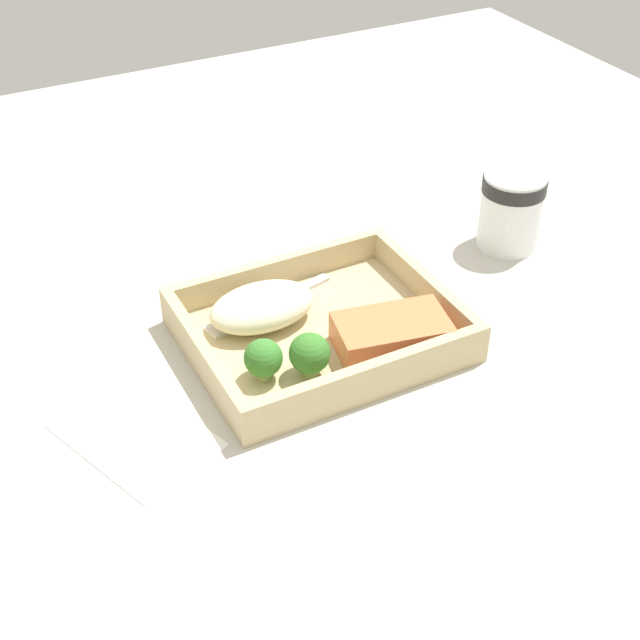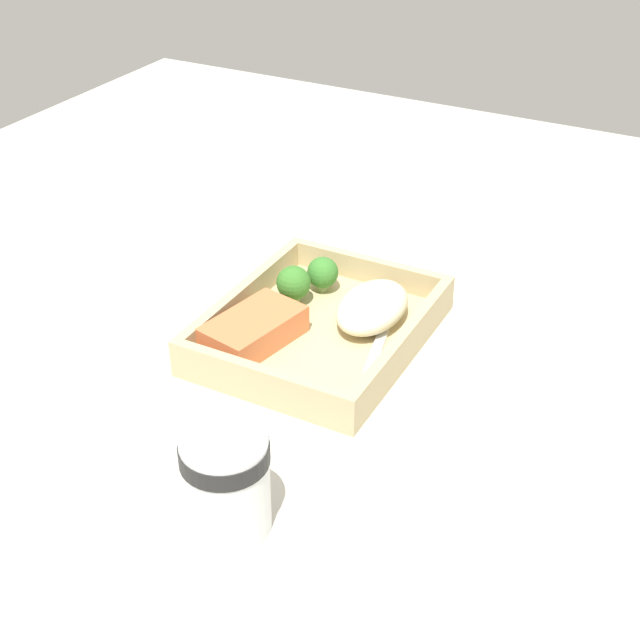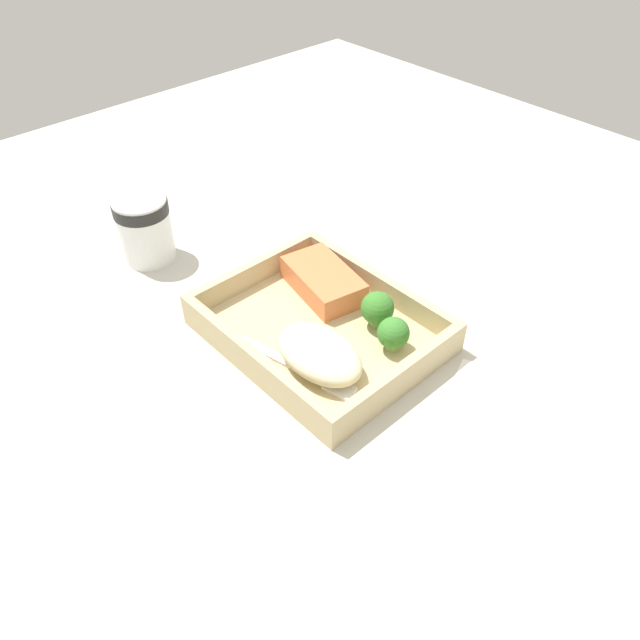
% 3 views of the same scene
% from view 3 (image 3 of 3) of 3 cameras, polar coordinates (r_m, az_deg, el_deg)
% --- Properties ---
extents(ground_plane, '(1.60, 1.60, 0.02)m').
position_cam_3_polar(ground_plane, '(0.76, 0.00, -2.08)').
color(ground_plane, beige).
extents(takeout_tray, '(0.27, 0.21, 0.01)m').
position_cam_3_polar(takeout_tray, '(0.75, 0.00, -1.20)').
color(takeout_tray, tan).
rests_on(takeout_tray, ground_plane).
extents(tray_rim, '(0.27, 0.21, 0.03)m').
position_cam_3_polar(tray_rim, '(0.74, 0.00, 0.04)').
color(tray_rim, tan).
rests_on(tray_rim, takeout_tray).
extents(salmon_fillet, '(0.12, 0.09, 0.03)m').
position_cam_3_polar(salmon_fillet, '(0.80, 0.31, 3.60)').
color(salmon_fillet, '#E27645').
rests_on(salmon_fillet, takeout_tray).
extents(mashed_potatoes, '(0.11, 0.07, 0.04)m').
position_cam_3_polar(mashed_potatoes, '(0.69, -0.05, -3.12)').
color(mashed_potatoes, '#ECE7BF').
rests_on(mashed_potatoes, takeout_tray).
extents(broccoli_floret_1, '(0.04, 0.04, 0.04)m').
position_cam_3_polar(broccoli_floret_1, '(0.71, 6.72, -1.23)').
color(broccoli_floret_1, '#80995A').
rests_on(broccoli_floret_1, takeout_tray).
extents(broccoli_floret_2, '(0.04, 0.04, 0.05)m').
position_cam_3_polar(broccoli_floret_2, '(0.74, 5.26, 1.04)').
color(broccoli_floret_2, '#779A55').
rests_on(broccoli_floret_2, takeout_tray).
extents(fork, '(0.16, 0.05, 0.00)m').
position_cam_3_polar(fork, '(0.70, -1.74, -4.54)').
color(fork, silver).
rests_on(fork, takeout_tray).
extents(paper_cup, '(0.07, 0.07, 0.09)m').
position_cam_3_polar(paper_cup, '(0.89, -15.78, 8.30)').
color(paper_cup, white).
rests_on(paper_cup, ground_plane).
extents(receipt_slip, '(0.14, 0.17, 0.00)m').
position_cam_3_polar(receipt_slip, '(0.69, 15.05, -8.47)').
color(receipt_slip, white).
rests_on(receipt_slip, ground_plane).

